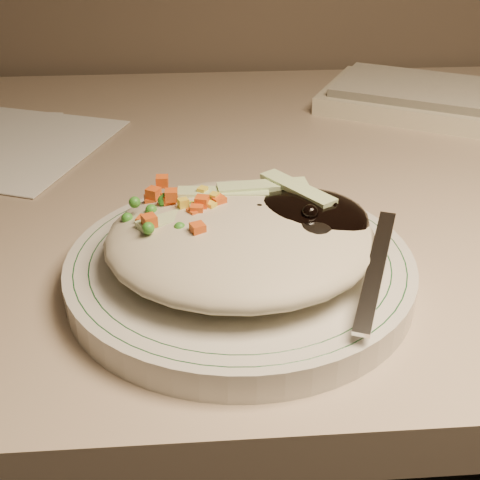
{
  "coord_description": "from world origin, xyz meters",
  "views": [
    {
      "loc": [
        -0.1,
        0.77,
        1.02
      ],
      "look_at": [
        -0.06,
        1.18,
        0.78
      ],
      "focal_mm": 50.0,
      "sensor_mm": 36.0,
      "label": 1
    }
  ],
  "objects": [
    {
      "name": "desk",
      "position": [
        0.0,
        1.38,
        0.54
      ],
      "size": [
        1.4,
        0.7,
        0.74
      ],
      "color": "tan",
      "rests_on": "ground"
    },
    {
      "name": "plate",
      "position": [
        -0.06,
        1.18,
        0.75
      ],
      "size": [
        0.25,
        0.25,
        0.02
      ],
      "primitive_type": "cylinder",
      "color": "beige",
      "rests_on": "desk"
    },
    {
      "name": "plate_rim",
      "position": [
        -0.06,
        1.18,
        0.76
      ],
      "size": [
        0.24,
        0.24,
        0.0
      ],
      "color": "#144723",
      "rests_on": "plate"
    },
    {
      "name": "meal",
      "position": [
        -0.06,
        1.18,
        0.78
      ],
      "size": [
        0.21,
        0.19,
        0.05
      ],
      "color": "#AFA68E",
      "rests_on": "plate"
    }
  ]
}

